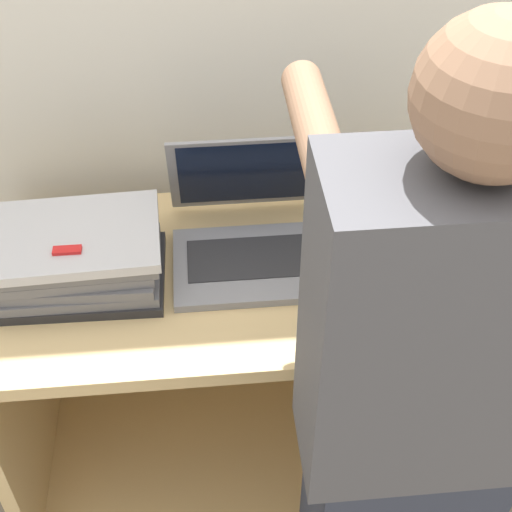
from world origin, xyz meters
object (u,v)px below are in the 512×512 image
Objects in this scene: laptop_open at (250,233)px; laptop_stack_right at (422,235)px; laptop_stack_left at (76,255)px; person at (410,433)px.

laptop_open reaches higher than laptop_stack_right.
laptop_stack_left is at bearing -171.47° from laptop_open.
laptop_stack_left is at bearing 179.81° from laptop_stack_right.
person is (0.24, -0.58, -0.00)m from laptop_open.
laptop_stack_right is 0.25× the size of person.
laptop_open is 0.93× the size of laptop_stack_left.
person is (0.64, -0.52, -0.02)m from laptop_stack_left.
laptop_stack_left is 1.01× the size of laptop_stack_right.
laptop_stack_right is at bearing -0.19° from laptop_stack_left.
laptop_open is 0.24× the size of person.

